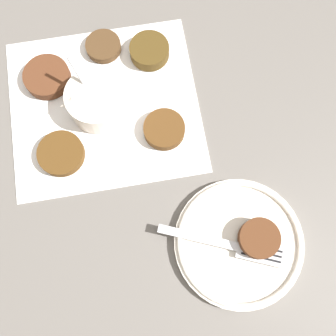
# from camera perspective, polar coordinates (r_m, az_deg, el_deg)

# --- Properties ---
(ground_plane) EXTENTS (4.00, 4.00, 0.00)m
(ground_plane) POSITION_cam_1_polar(r_m,az_deg,el_deg) (0.64, -10.45, 7.14)
(ground_plane) COLOR #605B56
(napkin) EXTENTS (0.33, 0.31, 0.00)m
(napkin) POSITION_cam_1_polar(r_m,az_deg,el_deg) (0.64, -9.22, 8.92)
(napkin) COLOR white
(napkin) RESTS_ON ground_plane
(sauce_bowl) EXTENTS (0.10, 0.10, 0.08)m
(sauce_bowl) POSITION_cam_1_polar(r_m,az_deg,el_deg) (0.62, -10.28, 9.47)
(sauce_bowl) COLOR silver
(sauce_bowl) RESTS_ON napkin
(fritter_0) EXTENTS (0.06, 0.06, 0.02)m
(fritter_0) POSITION_cam_1_polar(r_m,az_deg,el_deg) (0.61, -0.55, 5.62)
(fritter_0) COLOR #523317
(fritter_0) RESTS_ON napkin
(fritter_1) EXTENTS (0.06, 0.06, 0.02)m
(fritter_1) POSITION_cam_1_polar(r_m,az_deg,el_deg) (0.66, -2.71, 16.62)
(fritter_1) COLOR #473415
(fritter_1) RESTS_ON napkin
(fritter_2) EXTENTS (0.07, 0.07, 0.02)m
(fritter_2) POSITION_cam_1_polar(r_m,az_deg,el_deg) (0.62, -15.26, 2.03)
(fritter_2) COLOR #503315
(fritter_2) RESTS_ON napkin
(fritter_3) EXTENTS (0.06, 0.06, 0.01)m
(fritter_3) POSITION_cam_1_polar(r_m,az_deg,el_deg) (0.68, -9.36, 17.03)
(fritter_3) COLOR #49311B
(fritter_3) RESTS_ON napkin
(fritter_4) EXTENTS (0.07, 0.07, 0.02)m
(fritter_4) POSITION_cam_1_polar(r_m,az_deg,el_deg) (0.67, -17.13, 12.51)
(fritter_4) COLOR #532E1A
(fritter_4) RESTS_ON napkin
(serving_plate) EXTENTS (0.19, 0.19, 0.02)m
(serving_plate) POSITION_cam_1_polar(r_m,az_deg,el_deg) (0.58, 10.25, -10.62)
(serving_plate) COLOR silver
(serving_plate) RESTS_ON ground_plane
(fritter_on_plate) EXTENTS (0.06, 0.06, 0.02)m
(fritter_on_plate) POSITION_cam_1_polar(r_m,az_deg,el_deg) (0.57, 13.06, -9.94)
(fritter_on_plate) COLOR #512D19
(fritter_on_plate) RESTS_ON serving_plate
(fork) EXTENTS (0.17, 0.11, 0.00)m
(fork) POSITION_cam_1_polar(r_m,az_deg,el_deg) (0.57, 9.85, -11.17)
(fork) COLOR silver
(fork) RESTS_ON serving_plate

